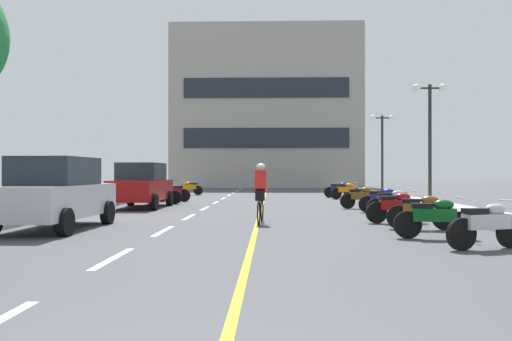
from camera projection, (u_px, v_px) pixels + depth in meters
name	position (u px, v px, depth m)	size (l,w,h in m)	color
ground_plane	(257.00, 204.00, 23.56)	(140.00, 140.00, 0.00)	#47474C
curb_left	(119.00, 199.00, 26.76)	(2.40, 72.00, 0.12)	#B7B2A8
curb_right	(400.00, 199.00, 26.35)	(2.40, 72.00, 0.12)	#B7B2A8
lane_dash_1	(113.00, 258.00, 8.62)	(0.14, 2.20, 0.01)	silver
lane_dash_2	(163.00, 231.00, 12.62)	(0.14, 2.20, 0.01)	silver
lane_dash_3	(189.00, 217.00, 16.62)	(0.14, 2.20, 0.01)	silver
lane_dash_4	(205.00, 208.00, 20.61)	(0.14, 2.20, 0.01)	silver
lane_dash_5	(216.00, 202.00, 24.61)	(0.14, 2.20, 0.01)	silver
lane_dash_6	(223.00, 198.00, 28.61)	(0.14, 2.20, 0.01)	silver
lane_dash_7	(229.00, 195.00, 32.61)	(0.14, 2.20, 0.01)	silver
lane_dash_8	(234.00, 193.00, 36.61)	(0.14, 2.20, 0.01)	silver
lane_dash_9	(237.00, 191.00, 40.61)	(0.14, 2.20, 0.01)	silver
lane_dash_10	(240.00, 189.00, 44.60)	(0.14, 2.20, 0.01)	silver
lane_dash_11	(243.00, 188.00, 48.60)	(0.14, 2.20, 0.01)	silver
centre_line_yellow	(263.00, 200.00, 26.55)	(0.12, 66.00, 0.01)	gold
office_building	(266.00, 110.00, 52.12)	(18.10, 9.22, 15.37)	#9E998E
street_lamp_mid	(430.00, 116.00, 21.57)	(1.46, 0.36, 5.01)	black
street_lamp_far	(382.00, 136.00, 31.29)	(1.46, 0.36, 4.79)	black
parked_car_near	(55.00, 193.00, 13.04)	(2.01, 4.25, 1.82)	black
parked_car_mid	(142.00, 185.00, 20.97)	(1.97, 4.22, 1.82)	black
motorcycle_2	(487.00, 224.00, 9.64)	(1.65, 0.77, 0.92)	black
motorcycle_3	(434.00, 217.00, 11.13)	(1.70, 0.60, 0.92)	black
motorcycle_4	(422.00, 211.00, 12.92)	(1.69, 0.60, 0.92)	black
motorcycle_5	(396.00, 207.00, 14.57)	(1.70, 0.60, 0.92)	black
motorcycle_6	(393.00, 202.00, 16.73)	(1.70, 0.60, 0.92)	black
motorcycle_7	(383.00, 199.00, 18.39)	(1.70, 0.60, 0.92)	black
motorcycle_8	(361.00, 197.00, 20.49)	(1.70, 0.60, 0.92)	black
motorcycle_9	(163.00, 194.00, 23.36)	(1.70, 0.60, 0.92)	black
motorcycle_10	(173.00, 192.00, 25.26)	(1.70, 0.60, 0.92)	black
motorcycle_11	(346.00, 190.00, 27.68)	(1.69, 0.60, 0.92)	black
motorcycle_12	(339.00, 189.00, 29.38)	(1.68, 0.64, 0.92)	black
motorcycle_13	(190.00, 188.00, 32.78)	(1.67, 0.68, 0.92)	black
cyclist_rider	(260.00, 192.00, 14.49)	(0.42, 1.77, 1.71)	black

